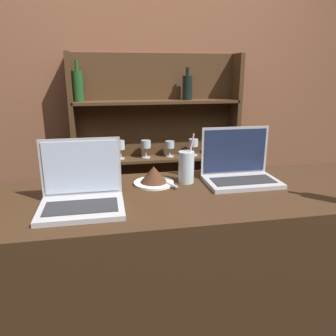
# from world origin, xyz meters

# --- Properties ---
(bar_counter) EXTENTS (1.99, 0.59, 1.05)m
(bar_counter) POSITION_xyz_m (0.00, 0.30, 0.53)
(bar_counter) COLOR #382314
(bar_counter) RESTS_ON ground_plane
(back_wall) EXTENTS (7.00, 0.06, 2.70)m
(back_wall) POSITION_xyz_m (0.00, 1.52, 1.35)
(back_wall) COLOR brown
(back_wall) RESTS_ON ground_plane
(back_shelf) EXTENTS (1.20, 0.18, 1.65)m
(back_shelf) POSITION_xyz_m (0.08, 1.44, 0.86)
(back_shelf) COLOR #472D19
(back_shelf) RESTS_ON ground_plane
(laptop_near) EXTENTS (0.29, 0.23, 0.24)m
(laptop_near) POSITION_xyz_m (-0.38, 0.24, 1.10)
(laptop_near) COLOR #ADADB2
(laptop_near) RESTS_ON bar_counter
(laptop_far) EXTENTS (0.31, 0.20, 0.23)m
(laptop_far) POSITION_xyz_m (0.29, 0.40, 1.11)
(laptop_far) COLOR #ADADB2
(laptop_far) RESTS_ON bar_counter
(cake_plate) EXTENTS (0.18, 0.18, 0.08)m
(cake_plate) POSITION_xyz_m (-0.09, 0.43, 1.09)
(cake_plate) COLOR white
(cake_plate) RESTS_ON bar_counter
(water_glass) EXTENTS (0.07, 0.07, 0.22)m
(water_glass) POSITION_xyz_m (0.06, 0.43, 1.12)
(water_glass) COLOR silver
(water_glass) RESTS_ON bar_counter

